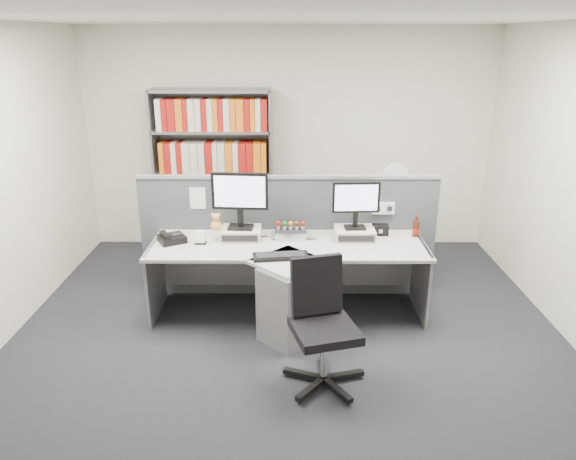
{
  "coord_description": "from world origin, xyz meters",
  "views": [
    {
      "loc": [
        0.02,
        -3.9,
        2.55
      ],
      "look_at": [
        0.0,
        0.65,
        0.92
      ],
      "focal_mm": 33.51,
      "sensor_mm": 36.0,
      "label": 1
    }
  ],
  "objects_px": {
    "keyboard": "(281,256)",
    "filing_cabinet": "(391,237)",
    "desk": "(288,279)",
    "monitor_left": "(240,196)",
    "mouse": "(329,257)",
    "desk_calendar": "(200,238)",
    "desktop_pc": "(291,233)",
    "monitor_right": "(356,201)",
    "shelving_unit": "(214,176)",
    "desk_fan": "(395,181)",
    "cola_bottle": "(416,229)",
    "speaker": "(380,230)",
    "office_chair": "(322,320)",
    "desk_phone": "(171,238)"
  },
  "relations": [
    {
      "from": "shelving_unit",
      "to": "desk_fan",
      "type": "distance_m",
      "value": 2.15
    },
    {
      "from": "desktop_pc",
      "to": "desk_phone",
      "type": "height_order",
      "value": "desk_phone"
    },
    {
      "from": "desk",
      "to": "monitor_left",
      "type": "xyz_separation_m",
      "value": [
        -0.46,
        0.38,
        0.69
      ]
    },
    {
      "from": "monitor_right",
      "to": "cola_bottle",
      "type": "bearing_deg",
      "value": 4.52
    },
    {
      "from": "desk_calendar",
      "to": "desk_fan",
      "type": "xyz_separation_m",
      "value": [
        2.03,
        1.17,
        0.26
      ]
    },
    {
      "from": "speaker",
      "to": "desk_phone",
      "type": "bearing_deg",
      "value": -174.15
    },
    {
      "from": "monitor_left",
      "to": "keyboard",
      "type": "height_order",
      "value": "monitor_left"
    },
    {
      "from": "desk_calendar",
      "to": "filing_cabinet",
      "type": "bearing_deg",
      "value": 30.1
    },
    {
      "from": "desk_calendar",
      "to": "speaker",
      "type": "bearing_deg",
      "value": 8.22
    },
    {
      "from": "keyboard",
      "to": "filing_cabinet",
      "type": "height_order",
      "value": "keyboard"
    },
    {
      "from": "desk",
      "to": "desk_phone",
      "type": "bearing_deg",
      "value": 166.35
    },
    {
      "from": "desk_phone",
      "to": "mouse",
      "type": "bearing_deg",
      "value": -16.04
    },
    {
      "from": "desk",
      "to": "filing_cabinet",
      "type": "bearing_deg",
      "value": 49.39
    },
    {
      "from": "desktop_pc",
      "to": "mouse",
      "type": "bearing_deg",
      "value": -60.07
    },
    {
      "from": "desk",
      "to": "shelving_unit",
      "type": "xyz_separation_m",
      "value": [
        -0.9,
        1.85,
        0.52
      ]
    },
    {
      "from": "desk_fan",
      "to": "office_chair",
      "type": "xyz_separation_m",
      "value": [
        -0.94,
        -2.27,
        -0.51
      ]
    },
    {
      "from": "cola_bottle",
      "to": "desk_fan",
      "type": "height_order",
      "value": "desk_fan"
    },
    {
      "from": "monitor_left",
      "to": "monitor_right",
      "type": "xyz_separation_m",
      "value": [
        1.1,
        -0.0,
        -0.05
      ]
    },
    {
      "from": "shelving_unit",
      "to": "filing_cabinet",
      "type": "height_order",
      "value": "shelving_unit"
    },
    {
      "from": "shelving_unit",
      "to": "desk",
      "type": "bearing_deg",
      "value": -64.04
    },
    {
      "from": "filing_cabinet",
      "to": "desk_fan",
      "type": "relative_size",
      "value": 1.31
    },
    {
      "from": "desk_phone",
      "to": "desk_fan",
      "type": "xyz_separation_m",
      "value": [
        2.31,
        1.13,
        0.28
      ]
    },
    {
      "from": "desk_calendar",
      "to": "shelving_unit",
      "type": "xyz_separation_m",
      "value": [
        -0.07,
        1.62,
        0.2
      ]
    },
    {
      "from": "desk",
      "to": "shelving_unit",
      "type": "distance_m",
      "value": 2.12
    },
    {
      "from": "mouse",
      "to": "office_chair",
      "type": "height_order",
      "value": "office_chair"
    },
    {
      "from": "monitor_left",
      "to": "desktop_pc",
      "type": "xyz_separation_m",
      "value": [
        0.48,
        0.04,
        -0.39
      ]
    },
    {
      "from": "keyboard",
      "to": "office_chair",
      "type": "relative_size",
      "value": 0.52
    },
    {
      "from": "monitor_right",
      "to": "office_chair",
      "type": "xyz_separation_m",
      "value": [
        -0.38,
        -1.25,
        -0.57
      ]
    },
    {
      "from": "office_chair",
      "to": "monitor_right",
      "type": "bearing_deg",
      "value": 72.98
    },
    {
      "from": "monitor_left",
      "to": "cola_bottle",
      "type": "height_order",
      "value": "monitor_left"
    },
    {
      "from": "monitor_right",
      "to": "filing_cabinet",
      "type": "bearing_deg",
      "value": 61.3
    },
    {
      "from": "desk_phone",
      "to": "cola_bottle",
      "type": "distance_m",
      "value": 2.36
    },
    {
      "from": "desk",
      "to": "monitor_left",
      "type": "relative_size",
      "value": 4.76
    },
    {
      "from": "monitor_left",
      "to": "desktop_pc",
      "type": "relative_size",
      "value": 1.82
    },
    {
      "from": "shelving_unit",
      "to": "filing_cabinet",
      "type": "relative_size",
      "value": 2.86
    },
    {
      "from": "shelving_unit",
      "to": "office_chair",
      "type": "bearing_deg",
      "value": -66.9
    },
    {
      "from": "desk_phone",
      "to": "desk",
      "type": "bearing_deg",
      "value": -13.65
    },
    {
      "from": "desktop_pc",
      "to": "shelving_unit",
      "type": "distance_m",
      "value": 1.71
    },
    {
      "from": "filing_cabinet",
      "to": "desk_fan",
      "type": "xyz_separation_m",
      "value": [
        0.0,
        -0.0,
        0.68
      ]
    },
    {
      "from": "mouse",
      "to": "office_chair",
      "type": "bearing_deg",
      "value": -97.62
    },
    {
      "from": "monitor_right",
      "to": "shelving_unit",
      "type": "distance_m",
      "value": 2.13
    },
    {
      "from": "desk_phone",
      "to": "office_chair",
      "type": "relative_size",
      "value": 0.32
    },
    {
      "from": "desk_phone",
      "to": "office_chair",
      "type": "bearing_deg",
      "value": -39.78
    },
    {
      "from": "filing_cabinet",
      "to": "mouse",
      "type": "bearing_deg",
      "value": -118.54
    },
    {
      "from": "desk_phone",
      "to": "cola_bottle",
      "type": "relative_size",
      "value": 1.42
    },
    {
      "from": "mouse",
      "to": "desk_calendar",
      "type": "relative_size",
      "value": 0.99
    },
    {
      "from": "desk_phone",
      "to": "shelving_unit",
      "type": "xyz_separation_m",
      "value": [
        0.21,
        1.58,
        0.22
      ]
    },
    {
      "from": "keyboard",
      "to": "speaker",
      "type": "distance_m",
      "value": 1.13
    },
    {
      "from": "desk_calendar",
      "to": "shelving_unit",
      "type": "bearing_deg",
      "value": 92.61
    },
    {
      "from": "monitor_right",
      "to": "mouse",
      "type": "bearing_deg",
      "value": -118.25
    }
  ]
}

